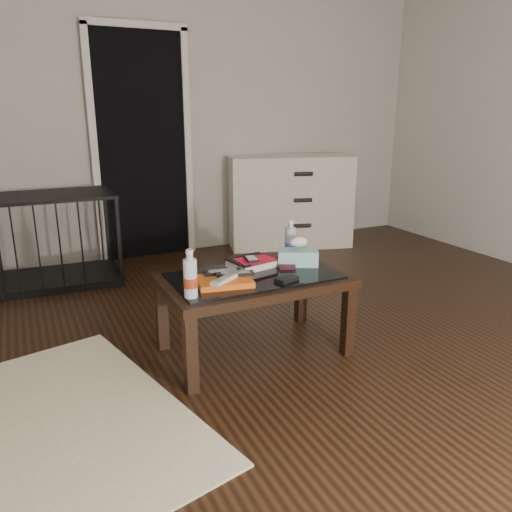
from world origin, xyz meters
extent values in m
plane|color=black|center=(0.00, 0.00, 0.00)|extent=(5.00, 5.00, 0.00)
plane|color=beige|center=(0.00, 2.50, 1.35)|extent=(5.00, 0.00, 5.00)
cube|color=black|center=(-0.40, 2.47, 1.00)|extent=(0.80, 0.05, 2.00)
cube|color=silver|center=(-0.82, 2.44, 1.00)|extent=(0.06, 0.04, 2.04)
cube|color=silver|center=(0.02, 2.44, 1.00)|extent=(0.06, 0.04, 2.04)
cube|color=silver|center=(-0.40, 2.44, 2.02)|extent=(0.90, 0.04, 0.06)
cube|color=black|center=(-0.80, -0.01, 0.20)|extent=(0.06, 0.06, 0.40)
cube|color=black|center=(0.12, -0.01, 0.20)|extent=(0.06, 0.06, 0.40)
cube|color=black|center=(-0.80, 0.51, 0.20)|extent=(0.06, 0.06, 0.40)
cube|color=black|center=(0.12, 0.51, 0.20)|extent=(0.06, 0.06, 0.40)
cube|color=black|center=(-0.34, 0.25, 0.43)|extent=(1.00, 0.60, 0.05)
cube|color=black|center=(-0.34, 0.25, 0.46)|extent=(0.90, 0.50, 0.01)
cube|color=beige|center=(0.99, 2.23, 0.45)|extent=(1.29, 0.80, 0.90)
cylinder|color=black|center=(0.99, 1.97, 0.25)|extent=(0.18, 0.09, 0.04)
cylinder|color=black|center=(0.99, 1.97, 0.50)|extent=(0.18, 0.09, 0.04)
cylinder|color=black|center=(0.99, 1.97, 0.75)|extent=(0.18, 0.09, 0.04)
cube|color=black|center=(-1.22, 2.00, 0.03)|extent=(0.93, 0.65, 0.06)
cube|color=black|center=(-1.22, 2.00, 0.70)|extent=(0.93, 0.65, 0.02)
cube|color=black|center=(-0.79, 1.72, 0.35)|extent=(0.03, 0.03, 0.70)
cube|color=black|center=(-0.79, 2.28, 0.35)|extent=(0.03, 0.03, 0.70)
cube|color=#DA5814|center=(-0.54, 0.18, 0.48)|extent=(0.31, 0.26, 0.03)
cube|color=silver|center=(-0.55, 0.15, 0.50)|extent=(0.19, 0.15, 0.02)
cube|color=black|center=(-0.47, 0.20, 0.50)|extent=(0.21, 0.10, 0.02)
cube|color=black|center=(-0.52, 0.26, 0.50)|extent=(0.20, 0.07, 0.02)
cube|color=black|center=(-0.28, 0.39, 0.48)|extent=(0.29, 0.25, 0.05)
cube|color=red|center=(-0.28, 0.37, 0.51)|extent=(0.20, 0.15, 0.01)
cube|color=black|center=(-0.30, 0.35, 0.52)|extent=(0.08, 0.11, 0.02)
cube|color=black|center=(-0.12, 0.27, 0.47)|extent=(0.10, 0.07, 0.02)
cube|color=black|center=(-0.22, 0.09, 0.47)|extent=(0.14, 0.10, 0.02)
cylinder|color=silver|center=(-0.76, 0.08, 0.58)|extent=(0.08, 0.08, 0.24)
cylinder|color=#B3B9BF|center=(0.00, 0.45, 0.58)|extent=(0.08, 0.08, 0.24)
cube|color=teal|center=(-0.03, 0.31, 0.51)|extent=(0.26, 0.21, 0.09)
camera|label=1|loc=(-1.45, -2.10, 1.34)|focal=35.00mm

